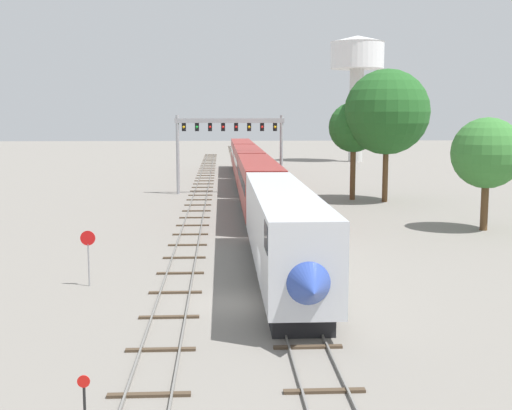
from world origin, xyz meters
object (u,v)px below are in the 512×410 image
object	(u,v)px
signal_gantry	(230,136)
stop_sign	(88,250)
switch_stand	(85,407)
trackside_tree_left	(487,153)
trackside_tree_right	(387,112)
passenger_train	(252,174)
water_tower	(357,63)
trackside_tree_mid	(354,128)

from	to	relation	value
signal_gantry	stop_sign	xyz separation A→B (m)	(-7.75, -39.91, -4.59)
switch_stand	trackside_tree_left	bearing A→B (deg)	52.15
switch_stand	trackside_tree_right	distance (m)	52.50
passenger_train	trackside_tree_right	bearing A→B (deg)	-13.10
water_tower	stop_sign	xyz separation A→B (m)	(-32.25, -90.73, -16.59)
water_tower	trackside_tree_mid	world-z (taller)	water_tower
signal_gantry	stop_sign	size ratio (longest dim) A/B	4.20
signal_gantry	trackside_tree_right	distance (m)	17.59
water_tower	switch_stand	bearing A→B (deg)	-105.45
stop_sign	trackside_tree_left	world-z (taller)	trackside_tree_left
trackside_tree_mid	switch_stand	bearing A→B (deg)	-109.47
passenger_train	stop_sign	xyz separation A→B (m)	(-10.00, -35.26, -0.73)
passenger_train	water_tower	world-z (taller)	water_tower
signal_gantry	water_tower	distance (m)	57.68
passenger_train	signal_gantry	xyz separation A→B (m)	(-2.25, 4.65, 3.86)
stop_sign	trackside_tree_mid	xyz separation A→B (m)	(20.40, 34.06, 5.56)
stop_sign	trackside_tree_right	world-z (taller)	trackside_tree_right
stop_sign	trackside_tree_right	xyz separation A→B (m)	(23.33, 32.16, 7.14)
trackside_tree_mid	trackside_tree_right	bearing A→B (deg)	-32.92
switch_stand	trackside_tree_left	xyz separation A→B (m)	(23.86, 30.70, 5.33)
switch_stand	trackside_tree_right	bearing A→B (deg)	66.78
signal_gantry	trackside_tree_right	size ratio (longest dim) A/B	0.91
stop_sign	trackside_tree_mid	size ratio (longest dim) A/B	0.29
trackside_tree_left	water_tower	bearing A→B (deg)	85.84
stop_sign	trackside_tree_left	xyz separation A→B (m)	(26.76, 15.26, 3.98)
switch_stand	stop_sign	bearing A→B (deg)	100.63
signal_gantry	stop_sign	world-z (taller)	signal_gantry
stop_sign	trackside_tree_mid	world-z (taller)	trackside_tree_mid
trackside_tree_left	trackside_tree_mid	xyz separation A→B (m)	(-6.36, 18.80, 1.58)
passenger_train	switch_stand	distance (m)	51.24
signal_gantry	stop_sign	distance (m)	40.92
passenger_train	trackside_tree_left	bearing A→B (deg)	-50.05
stop_sign	trackside_tree_right	distance (m)	40.37
passenger_train	trackside_tree_mid	world-z (taller)	trackside_tree_mid
water_tower	trackside_tree_left	xyz separation A→B (m)	(-5.49, -75.47, -12.61)
trackside_tree_left	trackside_tree_mid	bearing A→B (deg)	108.69
switch_stand	trackside_tree_right	size ratio (longest dim) A/B	0.11
signal_gantry	water_tower	bearing A→B (deg)	64.26
signal_gantry	stop_sign	bearing A→B (deg)	-100.99
passenger_train	trackside_tree_left	world-z (taller)	trackside_tree_left
passenger_train	trackside_tree_left	distance (m)	26.29
switch_stand	trackside_tree_right	xyz separation A→B (m)	(20.43, 47.61, 8.50)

